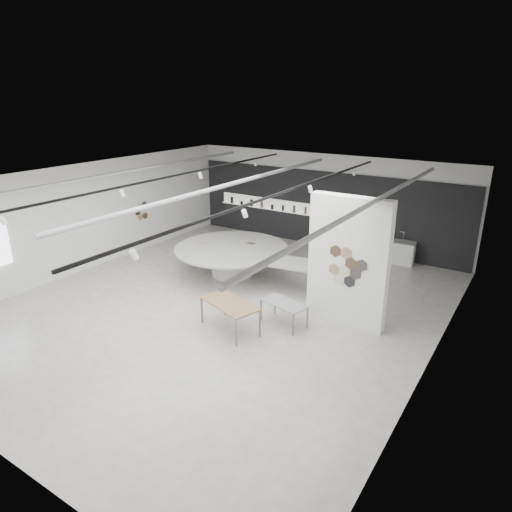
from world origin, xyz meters
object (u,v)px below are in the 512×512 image
Objects in this scene: sample_table_wood at (230,305)px; sample_table_stone at (284,305)px; display_island at (234,257)px; kitchen_counter at (394,251)px; partition_column at (348,262)px.

sample_table_wood is 1.35× the size of sample_table_stone.
display_island is at bearing 145.73° from sample_table_stone.
sample_table_stone is 6.66m from kitchen_counter.
partition_column is at bearing -23.77° from display_island.
display_island is at bearing 124.02° from sample_table_wood.
partition_column is 4.95m from display_island.
sample_table_stone is at bearing -43.35° from display_island.
kitchen_counter is (4.34, 4.32, -0.23)m from display_island.
partition_column reaches higher than kitchen_counter.
partition_column is 2.08m from sample_table_stone.
sample_table_stone is 0.90× the size of kitchen_counter.
sample_table_wood reaches higher than sample_table_stone.
sample_table_stone is at bearing -142.94° from partition_column.
sample_table_wood is (2.22, -3.29, 0.08)m from display_island.
display_island is at bearing -140.00° from kitchen_counter.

